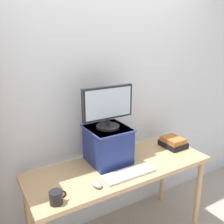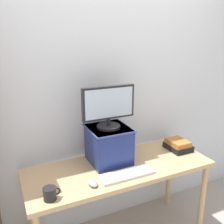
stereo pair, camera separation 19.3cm
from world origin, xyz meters
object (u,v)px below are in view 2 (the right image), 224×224
(book_stack, at_px, (178,145))
(desk, at_px, (120,175))
(keyboard, at_px, (127,174))
(coffee_mug, at_px, (50,194))
(computer_mouse, at_px, (93,183))
(riser_box, at_px, (109,144))
(computer_monitor, at_px, (109,106))

(book_stack, bearing_deg, desk, -176.29)
(keyboard, distance_m, coffee_mug, 0.60)
(computer_mouse, relative_size, book_stack, 0.45)
(book_stack, bearing_deg, computer_mouse, -167.38)
(riser_box, relative_size, book_stack, 1.53)
(riser_box, distance_m, coffee_mug, 0.66)
(desk, xyz_separation_m, coffee_mug, (-0.62, -0.20, 0.13))
(desk, height_order, riser_box, riser_box)
(book_stack, xyz_separation_m, coffee_mug, (-1.26, -0.24, -0.00))
(keyboard, bearing_deg, book_stack, 17.09)
(desk, bearing_deg, riser_box, 113.72)
(keyboard, height_order, computer_mouse, computer_mouse)
(riser_box, xyz_separation_m, coffee_mug, (-0.57, -0.32, -0.12))
(riser_box, height_order, book_stack, riser_box)
(keyboard, xyz_separation_m, book_stack, (0.66, 0.20, 0.03))
(keyboard, bearing_deg, computer_monitor, 96.69)
(desk, distance_m, book_stack, 0.66)
(keyboard, height_order, book_stack, book_stack)
(desk, relative_size, book_stack, 6.82)
(keyboard, distance_m, book_stack, 0.69)
(riser_box, xyz_separation_m, book_stack, (0.69, -0.07, -0.12))
(desk, xyz_separation_m, book_stack, (0.64, 0.04, 0.13))
(keyboard, relative_size, computer_mouse, 4.24)
(computer_monitor, height_order, coffee_mug, computer_monitor)
(computer_monitor, distance_m, computer_mouse, 0.61)
(computer_monitor, distance_m, coffee_mug, 0.79)
(book_stack, distance_m, coffee_mug, 1.29)
(riser_box, distance_m, book_stack, 0.71)
(desk, height_order, computer_monitor, computer_monitor)
(desk, bearing_deg, coffee_mug, -161.86)
(coffee_mug, bearing_deg, computer_monitor, 28.85)
(computer_monitor, relative_size, coffee_mug, 3.84)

